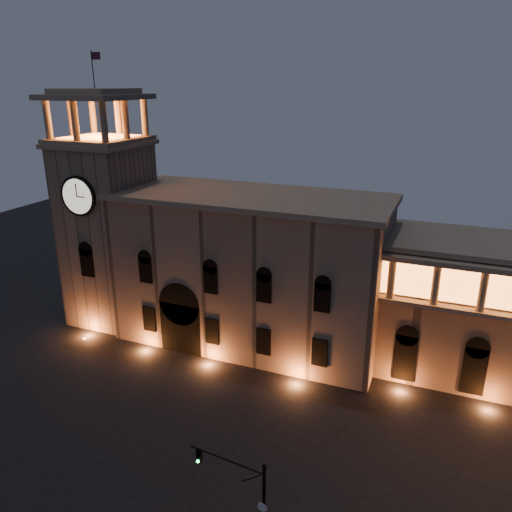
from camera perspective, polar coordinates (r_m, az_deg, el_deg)
ground at (r=43.89m, az=-9.96°, el=-22.62°), size 160.00×160.00×0.00m
government_building at (r=56.96m, az=-0.75°, el=-1.63°), size 30.80×12.80×17.60m
clock_tower at (r=64.11m, az=-16.51°, el=3.47°), size 9.80×9.80×32.40m
traffic_light at (r=34.90m, az=-0.65°, el=-26.64°), size 5.60×0.93×7.70m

